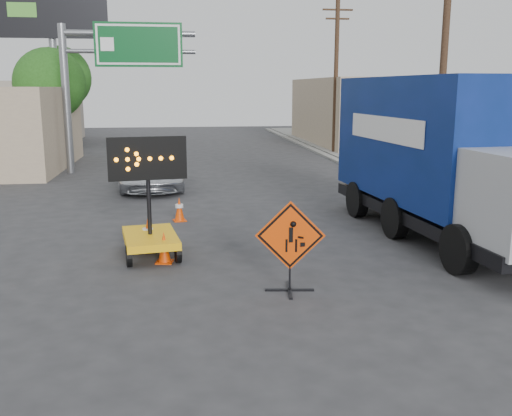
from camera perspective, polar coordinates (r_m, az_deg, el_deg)
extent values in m
plane|color=#2D2D30|center=(10.64, 0.67, -9.92)|extent=(100.00, 100.00, 0.00)
cube|color=gray|center=(26.53, 11.31, 3.25)|extent=(0.40, 60.00, 0.12)
cube|color=gray|center=(27.37, 15.88, 3.32)|extent=(4.00, 60.00, 0.15)
cube|color=tan|center=(42.35, 12.28, 9.42)|extent=(10.00, 14.00, 4.60)
cylinder|color=slate|center=(28.22, -18.44, 10.20)|extent=(0.36, 0.36, 6.80)
cylinder|color=slate|center=(27.95, -12.54, 16.67)|extent=(6.00, 0.28, 0.28)
cylinder|color=slate|center=(27.89, -12.47, 15.04)|extent=(6.00, 0.20, 0.20)
cube|color=#05461A|center=(27.76, -11.66, 15.71)|extent=(4.00, 0.10, 2.00)
cube|color=silver|center=(27.69, -11.67, 15.72)|extent=(3.80, 0.01, 1.80)
cylinder|color=slate|center=(36.45, -19.44, 12.12)|extent=(0.44, 0.44, 9.00)
cube|color=silver|center=(36.52, -19.60, 18.10)|extent=(6.00, 0.25, 3.00)
cube|color=black|center=(36.38, -19.65, 18.13)|extent=(6.10, 0.04, 3.10)
cylinder|color=#452E1D|center=(21.93, 18.19, 12.77)|extent=(0.26, 0.26, 9.00)
cylinder|color=#452E1D|center=(35.08, 7.99, 12.70)|extent=(0.26, 0.26, 9.00)
cube|color=#452E1D|center=(35.35, 8.18, 19.04)|extent=(1.80, 0.10, 0.10)
cube|color=#452E1D|center=(35.29, 8.15, 18.23)|extent=(1.40, 0.10, 0.10)
cylinder|color=#452E1D|center=(32.51, -19.60, 7.13)|extent=(0.28, 0.28, 3.25)
sphere|color=#204A15|center=(32.43, -19.91, 11.62)|extent=(3.71, 3.71, 3.71)
cylinder|color=#452E1D|center=(40.53, -18.77, 8.24)|extent=(0.28, 0.28, 3.58)
sphere|color=#204A15|center=(40.48, -19.04, 12.22)|extent=(4.10, 4.10, 4.10)
cube|color=black|center=(11.47, 3.38, -8.17)|extent=(0.97, 0.20, 0.04)
cube|color=black|center=(11.47, 3.38, -8.17)|extent=(0.20, 0.97, 0.04)
cylinder|color=black|center=(11.35, 3.40, -6.48)|extent=(0.04, 0.04, 0.76)
cube|color=#E03E04|center=(11.14, 3.45, -2.77)|extent=(1.37, 0.22, 1.38)
cube|color=black|center=(11.14, 3.45, -2.77)|extent=(1.28, 0.18, 1.29)
cube|color=#FFB70E|center=(13.85, -10.52, -2.94)|extent=(1.47, 2.16, 0.18)
cylinder|color=black|center=(13.60, -10.71, 1.77)|extent=(0.10, 0.10, 2.21)
cube|color=black|center=(13.49, -10.83, 4.92)|extent=(1.81, 0.35, 1.01)
imported|color=silver|center=(23.26, -10.35, 3.74)|extent=(2.57, 5.28, 1.45)
cube|color=black|center=(16.05, 18.19, -0.53)|extent=(3.31, 9.02, 0.33)
cube|color=#061A50|center=(16.56, 17.29, 6.68)|extent=(3.27, 7.04, 3.32)
cube|color=#E03E04|center=(13.41, -9.12, -5.33)|extent=(0.43, 0.43, 0.03)
cone|color=#E03E04|center=(13.31, -9.18, -3.81)|extent=(0.29, 0.29, 0.71)
cylinder|color=silver|center=(13.29, -9.19, -3.46)|extent=(0.24, 0.24, 0.10)
cube|color=#E03E04|center=(14.42, -10.69, -4.15)|extent=(0.55, 0.55, 0.03)
cone|color=#E03E04|center=(14.31, -10.76, -2.59)|extent=(0.32, 0.32, 0.78)
cylinder|color=silver|center=(14.29, -10.77, -2.23)|extent=(0.26, 0.26, 0.11)
cube|color=#E03E04|center=(17.46, -7.64, -1.23)|extent=(0.44, 0.44, 0.03)
cone|color=#E03E04|center=(17.38, -7.68, -0.06)|extent=(0.29, 0.29, 0.70)
cylinder|color=silver|center=(17.36, -7.68, 0.21)|extent=(0.24, 0.24, 0.10)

